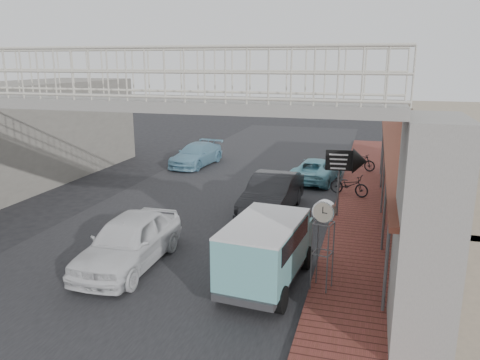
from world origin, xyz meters
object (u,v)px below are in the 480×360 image
Objects in this scene: angkot_far at (196,155)px; street_clock at (324,216)px; dark_sedan at (272,194)px; motorcycle_far at (361,162)px; angkot_curb at (317,170)px; arrow_sign at (357,162)px; motorcycle_near at (349,185)px; white_hatchback at (129,241)px; angkot_van at (267,244)px.

street_clock is at bearing -50.73° from angkot_far.
dark_sedan reaches higher than angkot_far.
angkot_curb is at bearing 161.79° from motorcycle_far.
angkot_curb is 3.42m from motorcycle_far.
arrow_sign reaches higher than motorcycle_far.
angkot_curb is 0.96× the size of angkot_far.
motorcycle_near is at bearing 92.46° from arrow_sign.
street_clock is at bearing -63.76° from dark_sedan.
white_hatchback is 15.98m from motorcycle_far.
white_hatchback is 6.92m from dark_sedan.
street_clock reaches higher than motorcycle_far.
arrow_sign is (2.16, -5.67, 1.71)m from angkot_curb.
street_clock is (-0.18, -9.46, 1.57)m from motorcycle_near.
angkot_far is at bearing 85.42° from motorcycle_near.
motorcycle_far is (9.51, 0.88, -0.06)m from angkot_far.
arrow_sign is at bearing 4.98° from dark_sedan.
motorcycle_far is (2.04, 14.79, -0.63)m from angkot_van.
angkot_van is 2.19× the size of motorcycle_near.
angkot_far is at bearing 137.20° from arrow_sign.
white_hatchback is 2.50× the size of motorcycle_near.
white_hatchback is 0.96× the size of dark_sedan.
street_clock is at bearing 104.78° from angkot_curb.
angkot_curb is 12.27m from street_clock.
angkot_curb reaches higher than motorcycle_far.
motorcycle_far is 8.53m from arrow_sign.
angkot_curb is at bearing 106.11° from arrow_sign.
white_hatchback is 1.87× the size of street_clock.
angkot_van is 9.67m from motorcycle_near.
angkot_far is at bearing 132.29° from dark_sedan.
angkot_curb is 1.06× the size of angkot_van.
white_hatchback is at bearing -167.18° from street_clock.
motorcycle_near is 1.14× the size of motorcycle_far.
angkot_van reaches higher than dark_sedan.
motorcycle_near is (9.16, -4.41, -0.06)m from angkot_far.
angkot_curb is at bearing 111.07° from street_clock.
angkot_van is 1.78m from street_clock.
arrow_sign is at bearing -151.65° from motorcycle_near.
street_clock is at bearing -1.64° from white_hatchback.
dark_sedan is 4.31m from motorcycle_near.
white_hatchback is at bearing -70.68° from angkot_far.
dark_sedan is at bearing 106.01° from angkot_van.
dark_sedan is at bearing 127.00° from street_clock.
arrow_sign is at bearing -159.55° from motorcycle_far.
angkot_van is at bearing -167.66° from motorcycle_far.
arrow_sign is (2.08, 6.44, 1.09)m from angkot_van.
arrow_sign is (0.04, -8.35, 1.72)m from motorcycle_far.
motorcycle_far is at bearing 11.65° from angkot_far.
angkot_far is 12.24m from arrow_sign.
angkot_curb is 7.60m from angkot_far.
motorcycle_near is (2.90, 3.19, -0.21)m from dark_sedan.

